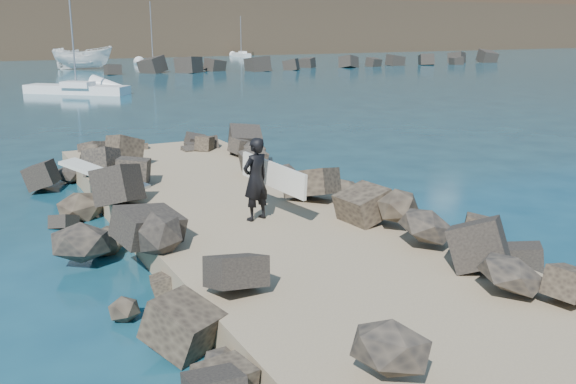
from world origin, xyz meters
The scene contains 11 objects.
ground centered at (0.00, 0.00, 0.00)m, with size 800.00×800.00×0.00m, color #0F384C.
jetty centered at (0.00, -2.00, 0.30)m, with size 6.00×26.00×0.60m, color #8C7759.
riprap_left centered at (-2.90, -1.50, 0.50)m, with size 2.60×22.00×1.00m, color black.
riprap_right centered at (2.90, -1.50, 0.50)m, with size 2.60×22.00×1.00m, color black.
breakwater_secondary centered at (35.00, 55.00, 0.60)m, with size 52.00×4.00×1.20m, color black.
surfboard_resting centered at (-2.91, 4.07, 1.04)m, with size 0.64×2.57×0.09m, color silver.
boat_imported centered at (7.74, 66.31, 1.35)m, with size 2.62×6.97×2.69m, color white.
surfer_with_board centered at (-0.19, 0.13, 1.58)m, with size 1.13×2.39×1.95m.
sailboat_f centered at (36.27, 85.45, 0.35)m, with size 1.19×5.38×6.66m.
sailboat_c centered at (2.07, 37.68, 0.35)m, with size 7.26×6.69×9.67m.
sailboat_d centered at (17.23, 70.20, 0.35)m, with size 3.56×6.85×8.16m.
Camera 1 is at (-6.24, -13.02, 5.02)m, focal length 40.00 mm.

